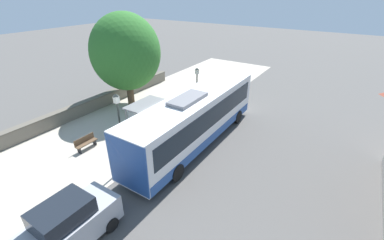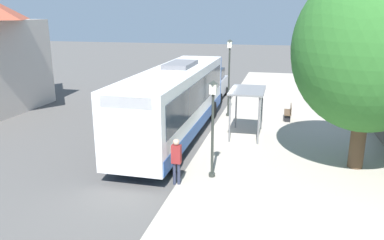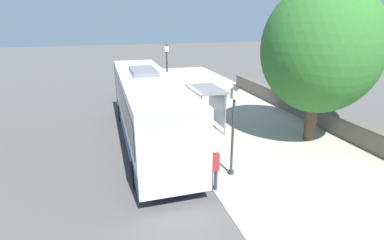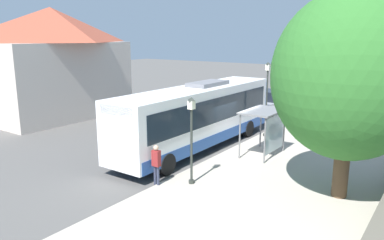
# 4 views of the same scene
# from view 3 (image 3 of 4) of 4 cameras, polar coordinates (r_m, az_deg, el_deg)

# --- Properties ---
(ground_plane) EXTENTS (120.00, 120.00, 0.00)m
(ground_plane) POSITION_cam_3_polar(r_m,az_deg,el_deg) (16.77, -3.35, -2.42)
(ground_plane) COLOR #514F4C
(ground_plane) RESTS_ON ground
(sidewalk_plaza) EXTENTS (9.00, 44.00, 0.02)m
(sidewalk_plaza) POSITION_cam_3_polar(r_m,az_deg,el_deg) (18.25, 10.53, -0.89)
(sidewalk_plaza) COLOR #ADA393
(sidewalk_plaza) RESTS_ON ground
(stone_wall) EXTENTS (0.60, 20.00, 1.08)m
(stone_wall) POSITION_cam_3_polar(r_m,az_deg,el_deg) (20.20, 20.94, 1.70)
(stone_wall) COLOR #6B6356
(stone_wall) RESTS_ON ground
(bus) EXTENTS (2.61, 12.10, 3.61)m
(bus) POSITION_cam_3_polar(r_m,az_deg,el_deg) (15.20, -8.48, 2.58)
(bus) COLOR white
(bus) RESTS_ON ground
(bus_shelter) EXTENTS (1.66, 2.74, 2.39)m
(bus_shelter) POSITION_cam_3_polar(r_m,az_deg,el_deg) (16.81, 3.17, 4.71)
(bus_shelter) COLOR slate
(bus_shelter) RESTS_ON ground
(pedestrian) EXTENTS (0.34, 0.23, 1.74)m
(pedestrian) POSITION_cam_3_polar(r_m,az_deg,el_deg) (10.96, 4.22, -8.67)
(pedestrian) COLOR #2D3347
(pedestrian) RESTS_ON ground
(bench) EXTENTS (0.40, 1.45, 0.88)m
(bench) POSITION_cam_3_polar(r_m,az_deg,el_deg) (21.10, 4.87, 3.39)
(bench) COLOR brown
(bench) RESTS_ON ground
(street_lamp_near) EXTENTS (0.28, 0.28, 4.57)m
(street_lamp_near) POSITION_cam_3_polar(r_m,az_deg,el_deg) (19.61, -4.77, 8.88)
(street_lamp_near) COLOR #2D332D
(street_lamp_near) RESTS_ON ground
(street_lamp_far) EXTENTS (0.28, 0.28, 3.70)m
(street_lamp_far) POSITION_cam_3_polar(r_m,az_deg,el_deg) (11.69, 7.86, -0.65)
(street_lamp_far) COLOR #2D332D
(street_lamp_far) RESTS_ON ground
(shade_tree) EXTENTS (5.65, 5.65, 7.80)m
(shade_tree) POSITION_cam_3_polar(r_m,az_deg,el_deg) (15.92, 23.28, 12.34)
(shade_tree) COLOR brown
(shade_tree) RESTS_ON ground
(parked_car_behind_bus) EXTENTS (1.87, 3.97, 2.14)m
(parked_car_behind_bus) POSITION_cam_3_polar(r_m,az_deg,el_deg) (24.31, -11.41, 6.49)
(parked_car_behind_bus) COLOR #9EA0A8
(parked_car_behind_bus) RESTS_ON ground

